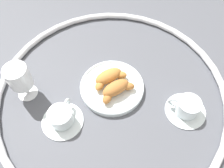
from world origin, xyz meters
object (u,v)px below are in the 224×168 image
pastry_plate (112,87)px  coffee_cup_near (62,118)px  juice_glass_left (19,78)px  croissant_large (109,77)px  coffee_cup_far (187,108)px  croissant_small (116,89)px

pastry_plate → coffee_cup_near: size_ratio=1.67×
pastry_plate → juice_glass_left: juice_glass_left is taller
coffee_cup_near → croissant_large: bearing=-172.1°
croissant_large → coffee_cup_far: 0.28m
croissant_large → juice_glass_left: bearing=-28.4°
pastry_plate → coffee_cup_far: coffee_cup_far is taller
coffee_cup_near → pastry_plate: bearing=-178.6°
pastry_plate → juice_glass_left: bearing=-32.9°
pastry_plate → coffee_cup_near: coffee_cup_near is taller
croissant_large → croissant_small: (0.01, 0.05, 0.00)m
pastry_plate → juice_glass_left: 0.31m
pastry_plate → coffee_cup_near: bearing=1.4°
coffee_cup_near → coffee_cup_far: size_ratio=1.00×
coffee_cup_near → juice_glass_left: juice_glass_left is taller
coffee_cup_near → coffee_cup_far: (-0.35, 0.21, 0.00)m
pastry_plate → croissant_large: 0.04m
croissant_large → coffee_cup_near: (0.21, 0.03, -0.01)m
croissant_large → croissant_small: size_ratio=1.00×
pastry_plate → coffee_cup_far: 0.26m
pastry_plate → coffee_cup_near: 0.20m
coffee_cup_far → coffee_cup_near: bearing=-31.5°
croissant_small → coffee_cup_far: bearing=128.3°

